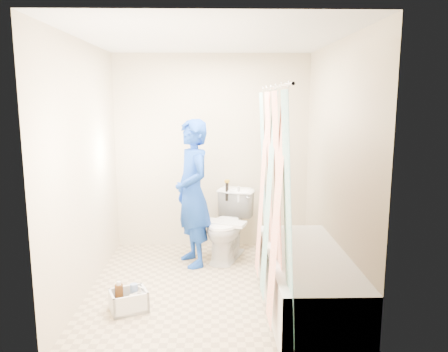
{
  "coord_description": "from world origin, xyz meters",
  "views": [
    {
      "loc": [
        0.03,
        -4.11,
        1.86
      ],
      "look_at": [
        0.13,
        0.45,
        1.05
      ],
      "focal_mm": 35.0,
      "sensor_mm": 36.0,
      "label": 1
    }
  ],
  "objects_px": {
    "toilet": "(228,226)",
    "cleaning_caddy": "(130,301)",
    "bathtub": "(306,278)",
    "plumber": "(193,193)"
  },
  "relations": [
    {
      "from": "toilet",
      "to": "bathtub",
      "type": "bearing_deg",
      "value": -41.12
    },
    {
      "from": "bathtub",
      "to": "toilet",
      "type": "xyz_separation_m",
      "value": [
        -0.66,
        1.23,
        0.13
      ]
    },
    {
      "from": "bathtub",
      "to": "cleaning_caddy",
      "type": "height_order",
      "value": "bathtub"
    },
    {
      "from": "bathtub",
      "to": "plumber",
      "type": "height_order",
      "value": "plumber"
    },
    {
      "from": "bathtub",
      "to": "plumber",
      "type": "bearing_deg",
      "value": 134.82
    },
    {
      "from": "toilet",
      "to": "cleaning_caddy",
      "type": "relative_size",
      "value": 2.04
    },
    {
      "from": "bathtub",
      "to": "cleaning_caddy",
      "type": "bearing_deg",
      "value": -178.16
    },
    {
      "from": "cleaning_caddy",
      "to": "bathtub",
      "type": "bearing_deg",
      "value": -21.51
    },
    {
      "from": "toilet",
      "to": "plumber",
      "type": "bearing_deg",
      "value": -137.19
    },
    {
      "from": "bathtub",
      "to": "toilet",
      "type": "relative_size",
      "value": 2.22
    }
  ]
}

